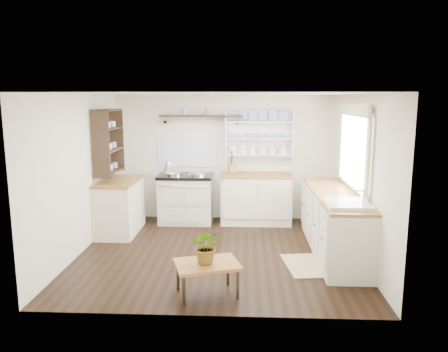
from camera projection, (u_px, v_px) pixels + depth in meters
The scene contains 19 objects.
floor at pixel (217, 252), 6.43m from camera, with size 4.00×3.80×0.01m, color black.
wall_back at pixel (224, 158), 8.09m from camera, with size 4.00×0.02×2.30m, color #EDE6CC.
wall_right at pixel (359, 177), 6.13m from camera, with size 0.02×3.80×2.30m, color #EDE6CC.
wall_left at pixel (80, 174), 6.32m from camera, with size 0.02×3.80×2.30m, color #EDE6CC.
ceiling at pixel (217, 94), 6.02m from camera, with size 4.00×3.80×0.01m, color white.
window at pixel (354, 146), 6.20m from camera, with size 0.08×1.55×1.22m.
aga_cooker at pixel (186, 198), 7.92m from camera, with size 0.98×0.68×0.91m.
back_cabinets at pixel (256, 198), 7.89m from camera, with size 1.27×0.63×0.90m.
right_cabinets at pixel (334, 222), 6.36m from camera, with size 0.62×2.43×0.90m.
belfast_sink at pixel (347, 213), 5.57m from camera, with size 0.55×0.60×0.45m.
left_cabinets at pixel (120, 206), 7.31m from camera, with size 0.62×1.13×0.90m.
plate_rack at pixel (259, 136), 7.95m from camera, with size 1.20×0.22×0.90m.
high_shelf at pixel (201, 117), 7.85m from camera, with size 1.50×0.29×0.16m.
left_shelving at pixel (108, 141), 7.12m from camera, with size 0.28×0.80×1.05m, color black.
kettle at pixel (169, 167), 7.71m from camera, with size 0.18×0.18×0.22m, color silver, non-canonical shape.
utensil_crock at pixel (231, 168), 7.89m from camera, with size 0.14×0.14×0.16m, color #A56A3C.
center_table at pixel (207, 267), 4.99m from camera, with size 0.83×0.70×0.39m.
potted_plant at pixel (207, 246), 4.95m from camera, with size 0.37×0.32×0.41m, color #3F7233.
floor_rug at pixel (307, 265), 5.91m from camera, with size 0.55×0.85×0.02m, color olive.
Camera 1 is at (0.39, -6.11, 2.25)m, focal length 35.00 mm.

